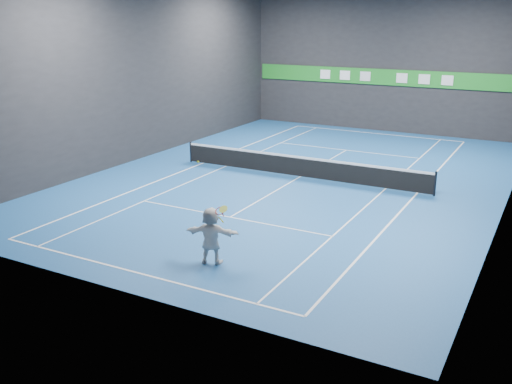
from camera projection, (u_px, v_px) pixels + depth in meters
The scene contains 18 objects.
ground at pixel (300, 177), 26.86m from camera, with size 26.00×26.00×0.00m, color #194C8B.
wall_back at pixel (385, 61), 36.46m from camera, with size 18.00×0.10×9.00m, color black.
wall_front at pixel (95, 128), 14.61m from camera, with size 18.00×0.10×9.00m, color black.
wall_left at pixel (144, 72), 29.63m from camera, with size 0.10×26.00×9.00m, color black.
baseline_near at pixel (135, 272), 16.87m from camera, with size 10.98×0.08×0.01m, color white.
baseline_far at pixel (375, 133), 36.85m from camera, with size 10.98×0.08×0.01m, color white.
sideline_doubles_left at pixel (203, 163), 29.36m from camera, with size 0.08×23.78×0.01m, color white.
sideline_doubles_right at pixel (417, 193), 24.37m from camera, with size 0.08×23.78×0.01m, color white.
sideline_singles_left at pixel (225, 166), 28.73m from camera, with size 0.06×23.78×0.01m, color white.
sideline_singles_right at pixel (385, 189), 24.99m from camera, with size 0.06×23.78×0.01m, color white.
service_line_near at pixel (230, 217), 21.49m from camera, with size 8.23×0.06×0.01m, color white.
service_line_far at pixel (346, 150), 32.24m from camera, with size 8.23×0.06×0.01m, color white.
center_service_line at pixel (300, 177), 26.86m from camera, with size 0.06×12.80×0.01m, color white.
player at pixel (211, 236), 17.26m from camera, with size 1.66×0.53×1.79m, color silver.
tennis_ball at pixel (198, 162), 16.84m from camera, with size 0.07×0.07×0.07m, color #D4E626.
tennis_net at pixel (300, 166), 26.71m from camera, with size 12.50×0.10×1.07m.
sponsor_banner at pixel (384, 77), 36.70m from camera, with size 17.64×0.11×1.00m.
tennis_racket at pixel (221, 212), 16.92m from camera, with size 0.51×0.33×0.58m.
Camera 1 is at (10.50, -23.74, 7.26)m, focal length 40.00 mm.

